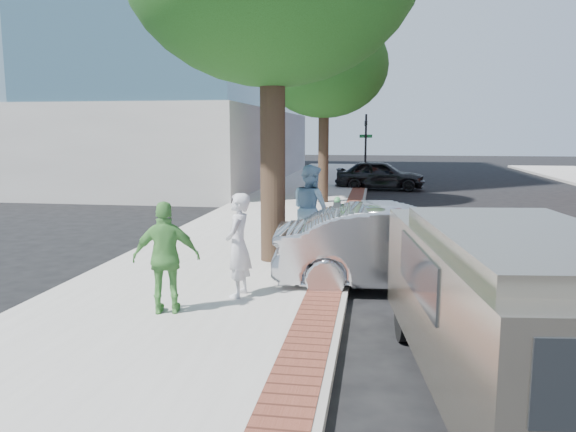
% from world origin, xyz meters
% --- Properties ---
extents(ground, '(120.00, 120.00, 0.00)m').
position_xyz_m(ground, '(0.00, 0.00, 0.00)').
color(ground, black).
rests_on(ground, ground).
extents(sidewalk, '(5.00, 60.00, 0.15)m').
position_xyz_m(sidewalk, '(-1.50, 8.00, 0.07)').
color(sidewalk, '#9E9991').
rests_on(sidewalk, ground).
extents(brick_strip, '(0.60, 60.00, 0.01)m').
position_xyz_m(brick_strip, '(0.70, 8.00, 0.15)').
color(brick_strip, brown).
rests_on(brick_strip, sidewalk).
extents(curb, '(0.10, 60.00, 0.15)m').
position_xyz_m(curb, '(1.05, 8.00, 0.07)').
color(curb, gray).
rests_on(curb, ground).
extents(office_base, '(18.20, 22.20, 4.00)m').
position_xyz_m(office_base, '(-13.00, 22.00, 2.00)').
color(office_base, gray).
rests_on(office_base, ground).
extents(signal_near, '(0.70, 0.15, 3.80)m').
position_xyz_m(signal_near, '(0.90, 22.00, 2.25)').
color(signal_near, black).
rests_on(signal_near, ground).
extents(tree_far, '(4.80, 4.80, 7.14)m').
position_xyz_m(tree_far, '(-0.50, 12.00, 5.30)').
color(tree_far, black).
rests_on(tree_far, sidewalk).
extents(parking_meter, '(0.12, 0.32, 1.47)m').
position_xyz_m(parking_meter, '(0.81, 0.98, 1.21)').
color(parking_meter, gray).
rests_on(parking_meter, sidewalk).
extents(person_gray, '(0.45, 0.65, 1.72)m').
position_xyz_m(person_gray, '(-0.68, -0.80, 1.01)').
color(person_gray, silver).
rests_on(person_gray, sidewalk).
extents(person_officer, '(1.19, 1.22, 1.98)m').
position_xyz_m(person_officer, '(0.10, 2.76, 1.14)').
color(person_officer, '#8BB6D7').
rests_on(person_officer, sidewalk).
extents(person_green, '(1.06, 0.64, 1.69)m').
position_xyz_m(person_green, '(-1.53, -1.81, 0.99)').
color(person_green, '#4F9945').
rests_on(person_green, sidewalk).
extents(sedan_silver, '(4.80, 2.10, 1.54)m').
position_xyz_m(sedan_silver, '(2.03, 0.59, 0.77)').
color(sedan_silver, '#AEB0B6').
rests_on(sedan_silver, ground).
extents(bg_car, '(4.43, 2.01, 1.47)m').
position_xyz_m(bg_car, '(1.70, 18.42, 0.74)').
color(bg_car, black).
rests_on(bg_car, ground).
extents(van, '(2.51, 5.27, 1.88)m').
position_xyz_m(van, '(2.98, -3.35, 1.03)').
color(van, gray).
rests_on(van, ground).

